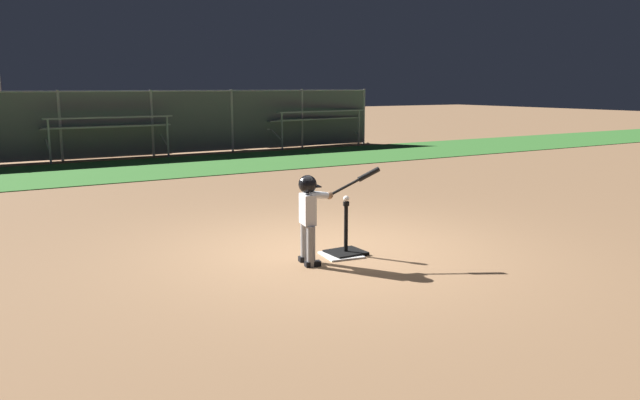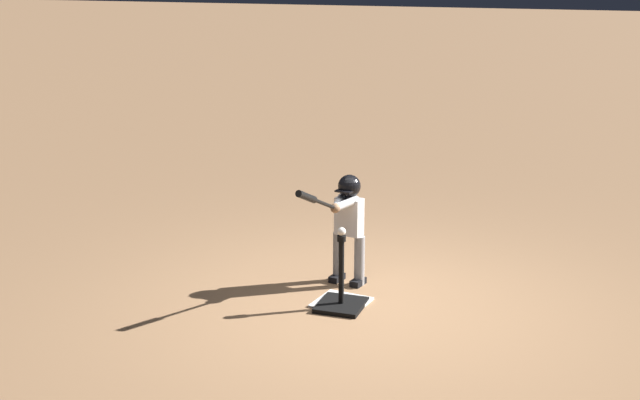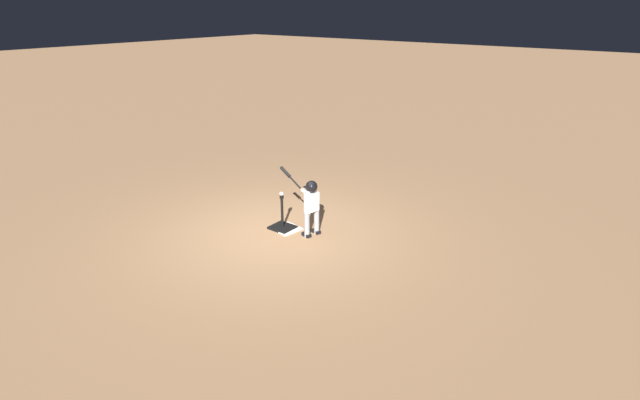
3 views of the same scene
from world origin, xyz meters
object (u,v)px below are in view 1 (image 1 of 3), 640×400
baseball (346,199)px  bleachers_left_center (305,128)px  batting_tee (346,247)px  bleachers_center (103,136)px  batter_child (311,208)px

baseball → bleachers_left_center: (6.73, 12.66, -0.09)m
batting_tee → bleachers_center: 12.50m
baseball → bleachers_left_center: bleachers_left_center is taller
baseball → bleachers_left_center: bearing=62.0°
bleachers_left_center → baseball: bearing=-118.0°
bleachers_center → baseball: bearing=-89.4°
baseball → batter_child: bearing=-167.4°
baseball → batting_tee: bearing=76.0°
baseball → bleachers_center: 12.49m
batting_tee → batter_child: size_ratio=0.60×
batter_child → baseball: batter_child is taller
batting_tee → batter_child: (-0.57, -0.13, 0.57)m
bleachers_center → bleachers_left_center: bearing=1.4°
batter_child → baseball: size_ratio=14.90×
bleachers_left_center → bleachers_center: bearing=-178.6°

